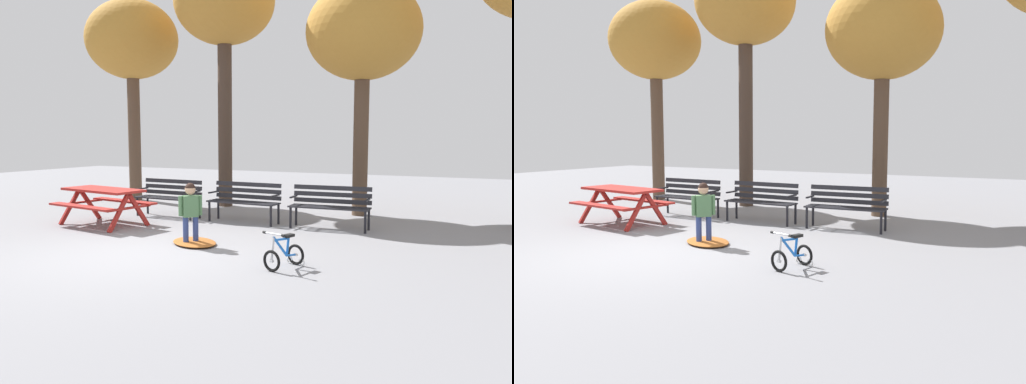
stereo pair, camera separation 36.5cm
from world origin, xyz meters
TOP-DOWN VIEW (x-y plane):
  - ground at (0.00, 0.00)m, footprint 36.00×36.00m
  - picnic_table at (-2.44, 1.71)m, footprint 1.98×1.60m
  - park_bench_far_left at (-1.88, 3.26)m, footprint 1.61×0.51m
  - park_bench_left at (0.02, 3.36)m, footprint 1.61×0.51m
  - park_bench_right at (1.91, 3.43)m, footprint 1.62×0.55m
  - child_standing at (0.29, 0.87)m, footprint 0.31×0.31m
  - kids_bicycle at (2.31, 0.18)m, footprint 0.49×0.62m
  - leaf_pile at (0.30, 0.96)m, footprint 1.18×1.09m
  - tree_far_left at (-4.63, 5.39)m, footprint 2.60×2.60m
  - tree_left at (-1.63, 5.41)m, footprint 2.60×2.60m
  - tree_center at (1.97, 5.42)m, footprint 2.60×2.60m

SIDE VIEW (x-z plane):
  - ground at x=0.00m, z-range 0.00..0.00m
  - leaf_pile at x=0.30m, z-range 0.00..0.07m
  - kids_bicycle at x=2.31m, z-range -0.07..0.47m
  - park_bench_far_left at x=-1.88m, z-range 0.08..0.94m
  - park_bench_left at x=0.02m, z-range 0.08..0.94m
  - park_bench_right at x=1.91m, z-range 0.08..0.94m
  - picnic_table at x=-2.44m, z-range 0.20..0.99m
  - child_standing at x=0.29m, z-range 0.09..1.16m
  - tree_center at x=1.97m, z-range 1.49..6.80m
  - tree_far_left at x=-4.63m, z-range 1.65..7.31m
  - tree_left at x=-1.63m, z-range 1.97..8.35m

